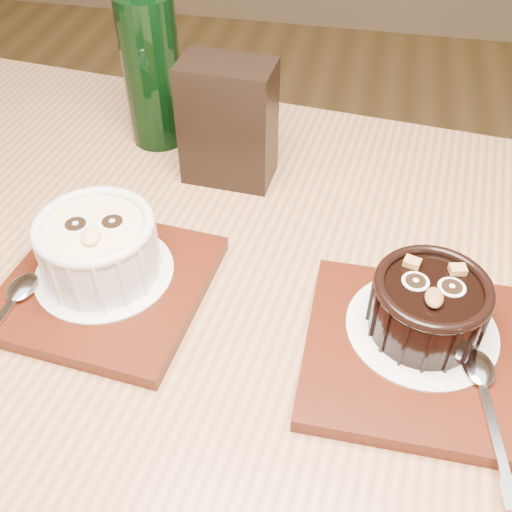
{
  "coord_description": "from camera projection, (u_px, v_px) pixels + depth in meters",
  "views": [
    {
      "loc": [
        0.13,
        -0.31,
        1.17
      ],
      "look_at": [
        0.05,
        0.06,
        0.81
      ],
      "focal_mm": 42.0,
      "sensor_mm": 36.0,
      "label": 1
    }
  ],
  "objects": [
    {
      "name": "table",
      "position": [
        232.0,
        386.0,
        0.6
      ],
      "size": [
        1.28,
        0.92,
        0.75
      ],
      "rotation": [
        0.0,
        0.0,
        -0.1
      ],
      "color": "#91623F",
      "rests_on": "ground"
    },
    {
      "name": "tray_left",
      "position": [
        107.0,
        286.0,
        0.56
      ],
      "size": [
        0.2,
        0.2,
        0.01
      ],
      "primitive_type": "cube",
      "rotation": [
        0.0,
        0.0,
        -0.09
      ],
      "color": "#49190C",
      "rests_on": "table"
    },
    {
      "name": "doily_left",
      "position": [
        105.0,
        272.0,
        0.57
      ],
      "size": [
        0.13,
        0.13,
        0.0
      ],
      "primitive_type": "cylinder",
      "color": "white",
      "rests_on": "tray_left"
    },
    {
      "name": "ramekin_white",
      "position": [
        98.0,
        245.0,
        0.54
      ],
      "size": [
        0.11,
        0.11,
        0.06
      ],
      "rotation": [
        0.0,
        0.0,
        0.31
      ],
      "color": "white",
      "rests_on": "doily_left"
    },
    {
      "name": "spoon_left",
      "position": [
        1.0,
        315.0,
        0.52
      ],
      "size": [
        0.03,
        0.14,
        0.01
      ],
      "primitive_type": null,
      "rotation": [
        0.0,
        0.0,
        -0.05
      ],
      "color": "silver",
      "rests_on": "tray_left"
    },
    {
      "name": "tray_right",
      "position": [
        412.0,
        353.0,
        0.51
      ],
      "size": [
        0.18,
        0.18,
        0.01
      ],
      "primitive_type": "cube",
      "rotation": [
        0.0,
        0.0,
        0.0
      ],
      "color": "#49190C",
      "rests_on": "table"
    },
    {
      "name": "doily_right",
      "position": [
        422.0,
        328.0,
        0.52
      ],
      "size": [
        0.13,
        0.13,
        0.0
      ],
      "primitive_type": "cylinder",
      "color": "white",
      "rests_on": "tray_right"
    },
    {
      "name": "ramekin_dark",
      "position": [
        429.0,
        304.0,
        0.49
      ],
      "size": [
        0.1,
        0.1,
        0.06
      ],
      "rotation": [
        0.0,
        0.0,
        -0.02
      ],
      "color": "black",
      "rests_on": "doily_right"
    },
    {
      "name": "spoon_right",
      "position": [
        488.0,
        405.0,
        0.46
      ],
      "size": [
        0.05,
        0.14,
        0.01
      ],
      "primitive_type": null,
      "rotation": [
        0.0,
        0.0,
        0.15
      ],
      "color": "silver",
      "rests_on": "tray_right"
    },
    {
      "name": "condiment_stand",
      "position": [
        228.0,
        123.0,
        0.66
      ],
      "size": [
        0.1,
        0.07,
        0.14
      ],
      "primitive_type": "cube",
      "rotation": [
        0.0,
        0.0,
        -0.06
      ],
      "color": "black",
      "rests_on": "table"
    },
    {
      "name": "green_bottle",
      "position": [
        151.0,
        66.0,
        0.7
      ],
      "size": [
        0.07,
        0.07,
        0.25
      ],
      "color": "black",
      "rests_on": "table"
    }
  ]
}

